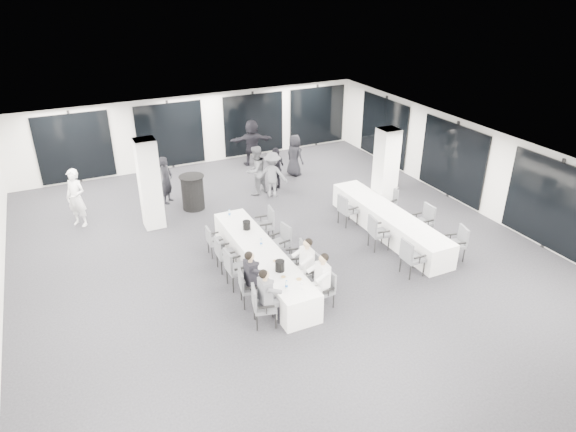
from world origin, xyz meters
name	(u,v)px	position (x,y,z in m)	size (l,w,h in m)	color
room	(290,188)	(0.89, 1.11, 1.39)	(14.04, 16.04, 2.84)	black
column_left	(150,184)	(-2.80, 3.20, 1.40)	(0.60, 0.60, 2.80)	white
column_right	(385,171)	(4.20, 1.00, 1.40)	(0.60, 0.60, 2.80)	white
banquet_table_main	(262,262)	(-0.87, -0.82, 0.38)	(0.90, 5.00, 0.75)	white
banquet_table_side	(388,222)	(3.43, -0.38, 0.38)	(0.90, 5.00, 0.75)	white
cocktail_table	(193,192)	(-1.34, 3.90, 0.58)	(0.83, 0.83, 1.15)	black
chair_main_left_near	(261,304)	(-1.71, -2.75, 0.57)	(0.61, 0.64, 1.00)	#4D5055
chair_main_left_second	(247,285)	(-1.70, -1.90, 0.54)	(0.55, 0.59, 0.94)	#4D5055
chair_main_left_mid	(234,266)	(-1.71, -1.07, 0.60)	(0.53, 0.60, 1.04)	#4D5055
chair_main_left_fourth	(223,252)	(-1.70, -0.19, 0.54)	(0.50, 0.55, 0.95)	#4D5055
chair_main_left_far	(213,239)	(-1.70, 0.68, 0.49)	(0.45, 0.50, 0.86)	#4D5055
chair_main_right_near	(326,287)	(-0.04, -2.72, 0.51)	(0.49, 0.54, 0.90)	#4D5055
chair_main_right_second	(310,269)	(-0.04, -1.94, 0.56)	(0.52, 0.57, 0.99)	#4D5055
chair_main_right_mid	(297,256)	(-0.04, -1.22, 0.54)	(0.57, 0.60, 0.95)	#4D5055
chair_main_right_fourth	(282,240)	(-0.04, -0.28, 0.56)	(0.57, 0.61, 0.98)	#4D5055
chair_main_right_far	(266,223)	(-0.03, 0.81, 0.59)	(0.58, 0.63, 1.03)	#4D5055
chair_side_left_near	(411,256)	(2.59, -2.51, 0.58)	(0.52, 0.58, 1.02)	#4D5055
chair_side_left_mid	(377,231)	(2.59, -0.97, 0.57)	(0.57, 0.62, 1.01)	#4D5055
chair_side_left_far	(346,208)	(2.59, 0.68, 0.57)	(0.54, 0.59, 1.00)	#4D5055
chair_side_right_near	(458,241)	(4.26, -2.41, 0.55)	(0.59, 0.62, 0.97)	#4D5055
chair_side_right_mid	(425,219)	(4.26, -1.00, 0.58)	(0.51, 0.58, 1.02)	#4D5055
chair_side_right_far	(390,200)	(4.25, 0.71, 0.51)	(0.50, 0.54, 0.90)	#4D5055
seated_guest_a	(268,293)	(-1.54, -2.77, 0.81)	(0.50, 0.38, 1.44)	#5A5C61
seated_guest_b	(253,274)	(-1.54, -1.91, 0.81)	(0.50, 0.38, 1.44)	black
seated_guest_c	(320,278)	(-0.20, -2.73, 0.81)	(0.50, 0.38, 1.44)	silver
seated_guest_d	(305,262)	(-0.20, -1.95, 0.81)	(0.50, 0.38, 1.44)	silver
standing_guest_a	(166,177)	(-1.98, 4.75, 0.93)	(0.68, 0.54, 1.85)	black
standing_guest_b	(256,167)	(1.00, 4.10, 1.00)	(0.96, 0.59, 1.99)	#5A5C61
standing_guest_c	(273,172)	(1.45, 3.68, 0.91)	(1.18, 0.60, 1.82)	#5A5C61
standing_guest_d	(276,166)	(1.83, 4.19, 0.89)	(1.05, 0.59, 1.78)	black
standing_guest_e	(295,153)	(3.02, 5.15, 0.91)	(0.87, 0.53, 1.81)	black
standing_guest_f	(252,139)	(2.00, 6.92, 1.05)	(1.93, 0.74, 2.11)	black
standing_guest_g	(76,194)	(-4.86, 4.25, 1.04)	(0.76, 0.61, 2.08)	silver
standing_guest_h	(390,160)	(5.56, 2.60, 1.03)	(0.99, 0.61, 2.06)	silver
ice_bucket_near	(280,266)	(-0.87, -1.95, 0.88)	(0.24, 0.24, 0.27)	black
ice_bucket_far	(247,225)	(-0.80, 0.39, 0.87)	(0.22, 0.22, 0.25)	black
water_bottle_a	(287,285)	(-1.05, -2.71, 0.85)	(0.06, 0.06, 0.20)	silver
water_bottle_b	(261,242)	(-0.80, -0.65, 0.85)	(0.06, 0.06, 0.20)	silver
water_bottle_c	(229,213)	(-0.96, 1.35, 0.85)	(0.06, 0.06, 0.20)	silver
plate_a	(283,277)	(-0.92, -2.26, 0.76)	(0.19, 0.19, 0.03)	white
plate_b	(299,279)	(-0.64, -2.50, 0.76)	(0.22, 0.22, 0.03)	white
plate_c	(275,261)	(-0.80, -1.52, 0.76)	(0.18, 0.18, 0.03)	white
wine_glass	(302,284)	(-0.75, -2.89, 0.89)	(0.07, 0.07, 0.19)	silver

